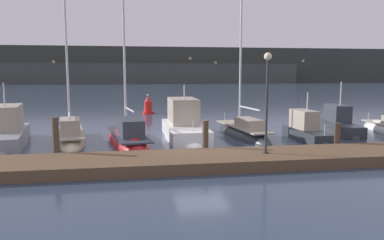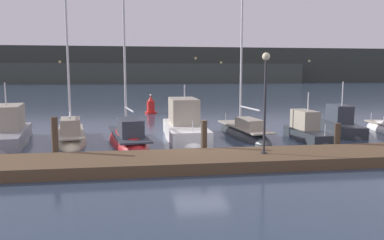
{
  "view_description": "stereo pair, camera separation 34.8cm",
  "coord_description": "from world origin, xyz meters",
  "px_view_note": "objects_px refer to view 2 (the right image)",
  "views": [
    {
      "loc": [
        -3.29,
        -17.12,
        3.82
      ],
      "look_at": [
        0.0,
        2.94,
        1.2
      ],
      "focal_mm": 35.0,
      "sensor_mm": 36.0,
      "label": 1
    },
    {
      "loc": [
        -2.94,
        -17.17,
        3.82
      ],
      "look_at": [
        0.0,
        2.94,
        1.2
      ],
      "focal_mm": 35.0,
      "sensor_mm": 36.0,
      "label": 2
    }
  ],
  "objects_px": {
    "motorboat_berth_7": "(307,136)",
    "motorboat_berth_8": "(341,129)",
    "motorboat_berth_2": "(8,138)",
    "sailboat_berth_4": "(128,140)",
    "channel_buoy": "(151,107)",
    "sailboat_berth_3": "(71,138)",
    "motorboat_berth_5": "(185,131)",
    "dock_lamppost": "(265,87)",
    "sailboat_berth_6": "(244,134)"
  },
  "relations": [
    {
      "from": "motorboat_berth_5",
      "to": "dock_lamppost",
      "type": "xyz_separation_m",
      "value": [
        2.48,
        -6.62,
        2.82
      ]
    },
    {
      "from": "motorboat_berth_2",
      "to": "motorboat_berth_7",
      "type": "bearing_deg",
      "value": -4.32
    },
    {
      "from": "channel_buoy",
      "to": "motorboat_berth_2",
      "type": "bearing_deg",
      "value": -120.69
    },
    {
      "from": "motorboat_berth_5",
      "to": "channel_buoy",
      "type": "relative_size",
      "value": 3.78
    },
    {
      "from": "motorboat_berth_8",
      "to": "channel_buoy",
      "type": "relative_size",
      "value": 2.88
    },
    {
      "from": "sailboat_berth_4",
      "to": "motorboat_berth_8",
      "type": "relative_size",
      "value": 2.16
    },
    {
      "from": "motorboat_berth_2",
      "to": "motorboat_berth_5",
      "type": "xyz_separation_m",
      "value": [
        9.58,
        0.37,
        0.06
      ]
    },
    {
      "from": "channel_buoy",
      "to": "motorboat_berth_7",
      "type": "bearing_deg",
      "value": -61.0
    },
    {
      "from": "sailboat_berth_3",
      "to": "sailboat_berth_4",
      "type": "bearing_deg",
      "value": -18.22
    },
    {
      "from": "sailboat_berth_3",
      "to": "channel_buoy",
      "type": "bearing_deg",
      "value": 69.77
    },
    {
      "from": "motorboat_berth_2",
      "to": "dock_lamppost",
      "type": "height_order",
      "value": "dock_lamppost"
    },
    {
      "from": "sailboat_berth_3",
      "to": "motorboat_berth_7",
      "type": "bearing_deg",
      "value": -6.81
    },
    {
      "from": "motorboat_berth_7",
      "to": "motorboat_berth_5",
      "type": "bearing_deg",
      "value": 166.67
    },
    {
      "from": "sailboat_berth_3",
      "to": "channel_buoy",
      "type": "relative_size",
      "value": 5.57
    },
    {
      "from": "channel_buoy",
      "to": "dock_lamppost",
      "type": "height_order",
      "value": "dock_lamppost"
    },
    {
      "from": "sailboat_berth_3",
      "to": "motorboat_berth_7",
      "type": "distance_m",
      "value": 13.26
    },
    {
      "from": "motorboat_berth_7",
      "to": "motorboat_berth_8",
      "type": "xyz_separation_m",
      "value": [
        3.04,
        1.71,
        0.04
      ]
    },
    {
      "from": "motorboat_berth_5",
      "to": "sailboat_berth_6",
      "type": "relative_size",
      "value": 0.71
    },
    {
      "from": "motorboat_berth_5",
      "to": "motorboat_berth_8",
      "type": "bearing_deg",
      "value": 0.6
    },
    {
      "from": "motorboat_berth_5",
      "to": "channel_buoy",
      "type": "xyz_separation_m",
      "value": [
        -1.48,
        13.29,
        0.25
      ]
    },
    {
      "from": "motorboat_berth_2",
      "to": "motorboat_berth_5",
      "type": "distance_m",
      "value": 9.59
    },
    {
      "from": "channel_buoy",
      "to": "dock_lamppost",
      "type": "xyz_separation_m",
      "value": [
        3.96,
        -19.91,
        2.57
      ]
    },
    {
      "from": "motorboat_berth_2",
      "to": "motorboat_berth_8",
      "type": "xyz_separation_m",
      "value": [
        19.4,
        0.47,
        -0.05
      ]
    },
    {
      "from": "sailboat_berth_6",
      "to": "motorboat_berth_8",
      "type": "relative_size",
      "value": 1.85
    },
    {
      "from": "motorboat_berth_7",
      "to": "dock_lamppost",
      "type": "relative_size",
      "value": 1.11
    },
    {
      "from": "motorboat_berth_2",
      "to": "motorboat_berth_7",
      "type": "relative_size",
      "value": 1.5
    },
    {
      "from": "motorboat_berth_2",
      "to": "motorboat_berth_5",
      "type": "height_order",
      "value": "motorboat_berth_2"
    },
    {
      "from": "dock_lamppost",
      "to": "sailboat_berth_6",
      "type": "bearing_deg",
      "value": 80.83
    },
    {
      "from": "sailboat_berth_4",
      "to": "motorboat_berth_5",
      "type": "relative_size",
      "value": 1.65
    },
    {
      "from": "motorboat_berth_8",
      "to": "dock_lamppost",
      "type": "height_order",
      "value": "dock_lamppost"
    },
    {
      "from": "sailboat_berth_3",
      "to": "motorboat_berth_5",
      "type": "relative_size",
      "value": 1.47
    },
    {
      "from": "sailboat_berth_4",
      "to": "dock_lamppost",
      "type": "distance_m",
      "value": 8.53
    },
    {
      "from": "motorboat_berth_7",
      "to": "motorboat_berth_8",
      "type": "bearing_deg",
      "value": 29.33
    },
    {
      "from": "motorboat_berth_2",
      "to": "sailboat_berth_3",
      "type": "xyz_separation_m",
      "value": [
        3.2,
        0.34,
        -0.17
      ]
    },
    {
      "from": "sailboat_berth_3",
      "to": "sailboat_berth_4",
      "type": "height_order",
      "value": "sailboat_berth_4"
    },
    {
      "from": "motorboat_berth_2",
      "to": "motorboat_berth_7",
      "type": "xyz_separation_m",
      "value": [
        16.36,
        -1.24,
        -0.09
      ]
    },
    {
      "from": "motorboat_berth_7",
      "to": "channel_buoy",
      "type": "bearing_deg",
      "value": 119.0
    },
    {
      "from": "motorboat_berth_7",
      "to": "dock_lamppost",
      "type": "bearing_deg",
      "value": -130.57
    },
    {
      "from": "sailboat_berth_4",
      "to": "sailboat_berth_6",
      "type": "bearing_deg",
      "value": 8.67
    },
    {
      "from": "sailboat_berth_6",
      "to": "dock_lamppost",
      "type": "bearing_deg",
      "value": -99.17
    },
    {
      "from": "motorboat_berth_7",
      "to": "sailboat_berth_3",
      "type": "bearing_deg",
      "value": 173.19
    },
    {
      "from": "motorboat_berth_2",
      "to": "motorboat_berth_5",
      "type": "relative_size",
      "value": 1.03
    },
    {
      "from": "sailboat_berth_6",
      "to": "channel_buoy",
      "type": "relative_size",
      "value": 5.32
    },
    {
      "from": "channel_buoy",
      "to": "sailboat_berth_6",
      "type": "bearing_deg",
      "value": -69.36
    },
    {
      "from": "channel_buoy",
      "to": "motorboat_berth_8",
      "type": "bearing_deg",
      "value": -49.41
    },
    {
      "from": "sailboat_berth_6",
      "to": "motorboat_berth_7",
      "type": "distance_m",
      "value": 3.59
    },
    {
      "from": "sailboat_berth_4",
      "to": "channel_buoy",
      "type": "xyz_separation_m",
      "value": [
        1.75,
        14.36,
        0.49
      ]
    },
    {
      "from": "motorboat_berth_5",
      "to": "dock_lamppost",
      "type": "distance_m",
      "value": 7.61
    },
    {
      "from": "motorboat_berth_7",
      "to": "motorboat_berth_8",
      "type": "height_order",
      "value": "motorboat_berth_8"
    },
    {
      "from": "sailboat_berth_4",
      "to": "sailboat_berth_6",
      "type": "height_order",
      "value": "sailboat_berth_4"
    }
  ]
}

